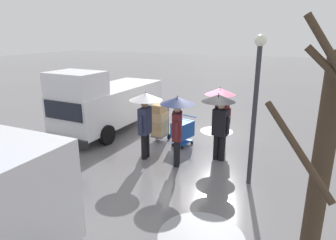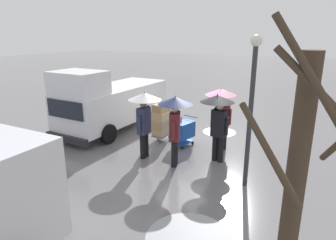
# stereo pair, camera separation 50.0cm
# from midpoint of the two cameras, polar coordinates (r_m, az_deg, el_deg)

# --- Properties ---
(ground_plane) EXTENTS (90.00, 90.00, 0.00)m
(ground_plane) POSITION_cam_midpoint_polar(r_m,az_deg,el_deg) (11.13, 2.55, -4.10)
(ground_plane) COLOR slate
(slush_patch_near_cluster) EXTENTS (1.34, 1.34, 0.01)m
(slush_patch_near_cluster) POSITION_cam_midpoint_polar(r_m,az_deg,el_deg) (12.36, 8.15, -2.12)
(slush_patch_near_cluster) COLOR silver
(slush_patch_near_cluster) RESTS_ON ground
(slush_patch_under_van) EXTENTS (1.74, 1.74, 0.01)m
(slush_patch_under_van) POSITION_cam_midpoint_polar(r_m,az_deg,el_deg) (6.33, 3.96, -21.60)
(slush_patch_under_van) COLOR #999BA0
(slush_patch_under_van) RESTS_ON ground
(cargo_van_parked_right) EXTENTS (2.36, 5.42, 2.60)m
(cargo_van_parked_right) POSITION_cam_midpoint_polar(r_m,az_deg,el_deg) (12.37, -12.76, 3.31)
(cargo_van_parked_right) COLOR white
(cargo_van_parked_right) RESTS_ON ground
(shopping_cart_vendor) EXTENTS (0.73, 0.93, 1.04)m
(shopping_cart_vendor) POSITION_cam_midpoint_polar(r_m,az_deg,el_deg) (10.55, 1.46, -1.99)
(shopping_cart_vendor) COLOR #1951B2
(shopping_cart_vendor) RESTS_ON ground
(hand_dolly_boxes) EXTENTS (0.54, 0.73, 1.40)m
(hand_dolly_boxes) POSITION_cam_midpoint_polar(r_m,az_deg,el_deg) (10.96, -2.93, -0.12)
(hand_dolly_boxes) COLOR #515156
(hand_dolly_boxes) RESTS_ON ground
(pedestrian_pink_side) EXTENTS (1.04, 1.04, 2.15)m
(pedestrian_pink_side) POSITION_cam_midpoint_polar(r_m,az_deg,el_deg) (8.71, 0.15, 1.02)
(pedestrian_pink_side) COLOR black
(pedestrian_pink_side) RESTS_ON ground
(pedestrian_black_side) EXTENTS (1.04, 1.04, 2.15)m
(pedestrian_black_side) POSITION_cam_midpoint_polar(r_m,az_deg,el_deg) (10.24, 8.75, 3.08)
(pedestrian_black_side) COLOR black
(pedestrian_black_side) RESTS_ON ground
(pedestrian_white_side) EXTENTS (1.04, 1.04, 2.15)m
(pedestrian_white_side) POSITION_cam_midpoint_polar(r_m,az_deg,el_deg) (9.30, -5.90, 1.93)
(pedestrian_white_side) COLOR black
(pedestrian_white_side) RESTS_ON ground
(pedestrian_far_side) EXTENTS (1.04, 1.04, 2.15)m
(pedestrian_far_side) POSITION_cam_midpoint_polar(r_m,az_deg,el_deg) (9.16, 8.25, 1.62)
(pedestrian_far_side) COLOR black
(pedestrian_far_side) RESTS_ON ground
(bare_tree_near) EXTENTS (1.34, 1.34, 4.10)m
(bare_tree_near) POSITION_cam_midpoint_polar(r_m,az_deg,el_deg) (4.08, 23.64, -12.65)
(bare_tree_near) COLOR #423323
(bare_tree_near) RESTS_ON ground
(street_lamp) EXTENTS (0.28, 0.28, 3.86)m
(street_lamp) POSITION_cam_midpoint_polar(r_m,az_deg,el_deg) (7.61, 14.68, 4.32)
(street_lamp) COLOR #2D2D33
(street_lamp) RESTS_ON ground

